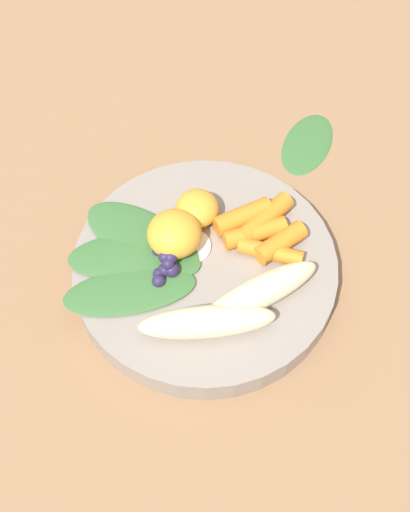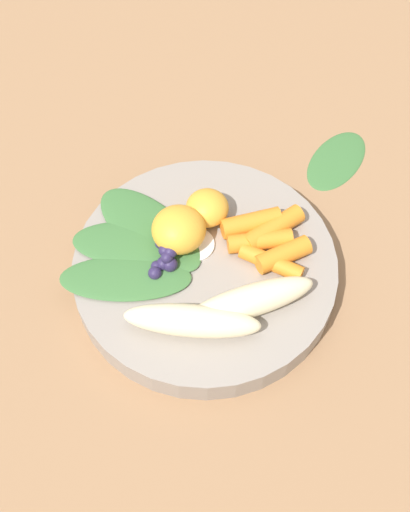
{
  "view_description": "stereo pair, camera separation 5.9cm",
  "coord_description": "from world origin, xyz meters",
  "px_view_note": "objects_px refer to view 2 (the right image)",
  "views": [
    {
      "loc": [
        0.18,
        -0.27,
        0.54
      ],
      "look_at": [
        0.0,
        0.0,
        0.04
      ],
      "focal_mm": 46.07,
      "sensor_mm": 36.0,
      "label": 1
    },
    {
      "loc": [
        0.22,
        -0.23,
        0.54
      ],
      "look_at": [
        0.0,
        0.0,
        0.04
      ],
      "focal_mm": 46.07,
      "sensor_mm": 36.0,
      "label": 2
    }
  ],
  "objects_px": {
    "banana_peeled_right": "(192,321)",
    "banana_peeled_left": "(250,301)",
    "orange_segment_near": "(178,230)",
    "kale_leaf_stray": "(340,161)",
    "bowl": "(205,270)"
  },
  "relations": [
    {
      "from": "orange_segment_near",
      "to": "bowl",
      "type": "bearing_deg",
      "value": 1.17
    },
    {
      "from": "kale_leaf_stray",
      "to": "orange_segment_near",
      "type": "bearing_deg",
      "value": 159.82
    },
    {
      "from": "bowl",
      "to": "kale_leaf_stray",
      "type": "relative_size",
      "value": 2.59
    },
    {
      "from": "banana_peeled_right",
      "to": "banana_peeled_left",
      "type": "bearing_deg",
      "value": 26.31
    },
    {
      "from": "kale_leaf_stray",
      "to": "banana_peeled_left",
      "type": "bearing_deg",
      "value": -174.54
    },
    {
      "from": "orange_segment_near",
      "to": "kale_leaf_stray",
      "type": "bearing_deg",
      "value": 79.53
    },
    {
      "from": "banana_peeled_left",
      "to": "kale_leaf_stray",
      "type": "distance_m",
      "value": 0.22
    },
    {
      "from": "banana_peeled_right",
      "to": "bowl",
      "type": "bearing_deg",
      "value": 86.05
    },
    {
      "from": "banana_peeled_left",
      "to": "kale_leaf_stray",
      "type": "bearing_deg",
      "value": 42.47
    },
    {
      "from": "orange_segment_near",
      "to": "kale_leaf_stray",
      "type": "xyz_separation_m",
      "value": [
        0.04,
        0.2,
        -0.04
      ]
    },
    {
      "from": "banana_peeled_left",
      "to": "orange_segment_near",
      "type": "height_order",
      "value": "orange_segment_near"
    },
    {
      "from": "kale_leaf_stray",
      "to": "banana_peeled_right",
      "type": "bearing_deg",
      "value": 177.96
    },
    {
      "from": "bowl",
      "to": "kale_leaf_stray",
      "type": "distance_m",
      "value": 0.2
    },
    {
      "from": "banana_peeled_left",
      "to": "banana_peeled_right",
      "type": "xyz_separation_m",
      "value": [
        -0.02,
        -0.05,
        0.0
      ]
    },
    {
      "from": "orange_segment_near",
      "to": "kale_leaf_stray",
      "type": "distance_m",
      "value": 0.21
    }
  ]
}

